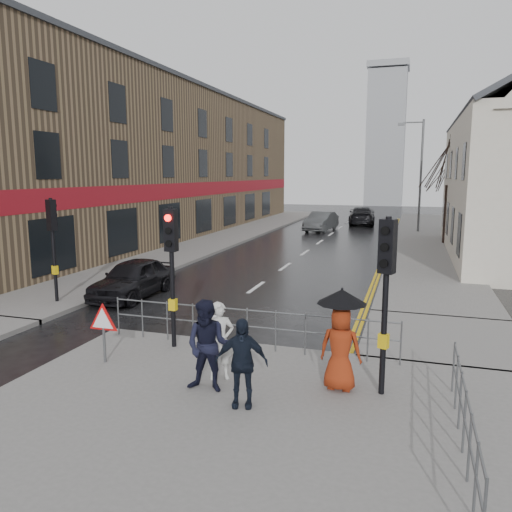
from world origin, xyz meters
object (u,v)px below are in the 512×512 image
Objects in this scene: pedestrian_with_umbrella at (341,335)px; pedestrian_d at (241,362)px; pedestrian_a at (220,341)px; car_parked at (133,278)px; car_mid at (321,221)px; pedestrian_b at (208,346)px.

pedestrian_with_umbrella is 1.22× the size of pedestrian_d.
pedestrian_d reaches higher than pedestrian_a.
car_parked is 0.89× the size of car_mid.
pedestrian_with_umbrella is 0.50× the size of car_parked.
car_parked is (-6.49, 7.03, -0.28)m from pedestrian_d.
pedestrian_with_umbrella is 28.85m from car_mid.
pedestrian_d is at bearing -142.07° from pedestrian_with_umbrella.
pedestrian_with_umbrella is at bearing -34.97° from car_parked.
pedestrian_with_umbrella is at bearing -24.45° from pedestrian_a.
pedestrian_d is 0.41× the size of car_parked.
pedestrian_with_umbrella is at bearing -71.83° from car_mid.
car_parked is (-5.66, 6.01, -0.27)m from pedestrian_a.
pedestrian_d is at bearing -46.67° from car_parked.
car_mid is at bearing 84.00° from car_parked.
pedestrian_b is 8.71m from car_parked.
pedestrian_a reaches higher than car_parked.
pedestrian_d reaches higher than car_mid.
pedestrian_a is 1.31m from pedestrian_d.
pedestrian_a is 2.45m from pedestrian_with_umbrella.
pedestrian_d is 29.82m from car_mid.
pedestrian_d is 0.37× the size of car_mid.
car_mid reaches higher than car_parked.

